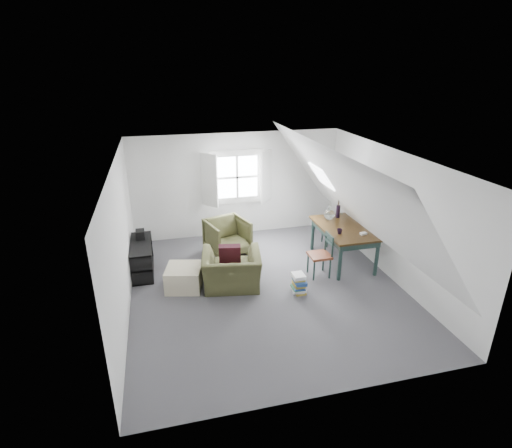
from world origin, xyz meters
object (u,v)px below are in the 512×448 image
object	(u,v)px
dining_chair_near	(321,254)
media_shelf	(142,259)
dining_table	(344,232)
magazine_stack	(299,284)
armchair_far	(228,252)
armchair_near	(232,286)
ottoman	(184,278)
dining_chair_far	(332,228)

from	to	relation	value
dining_chair_near	media_shelf	world-z (taller)	dining_chair_near
dining_table	magazine_stack	distance (m)	1.71
armchair_far	armchair_near	bearing A→B (deg)	-114.44
ottoman	armchair_near	bearing A→B (deg)	-11.57
dining_chair_far	magazine_stack	size ratio (longest dim) A/B	2.16
armchair_far	magazine_stack	xyz separation A→B (m)	(0.98, -1.99, 0.19)
dining_table	magazine_stack	xyz separation A→B (m)	(-1.32, -0.97, -0.51)
armchair_near	dining_table	xyz separation A→B (m)	(2.49, 0.46, 0.70)
dining_chair_far	media_shelf	bearing A→B (deg)	20.66
dining_chair_far	magazine_stack	world-z (taller)	dining_chair_far
armchair_near	armchair_far	world-z (taller)	armchair_far
armchair_far	media_shelf	size ratio (longest dim) A/B	0.71
armchair_near	ottoman	bearing A→B (deg)	-2.27
armchair_near	dining_chair_far	distance (m)	2.97
armchair_near	media_shelf	xyz separation A→B (m)	(-1.65, 1.01, 0.28)
dining_chair_near	media_shelf	size ratio (longest dim) A/B	0.72
armchair_near	dining_chair_far	bearing A→B (deg)	-144.07
dining_chair_far	media_shelf	distance (m)	4.29
dining_chair_near	media_shelf	bearing A→B (deg)	-96.12
ottoman	dining_chair_far	xyz separation A→B (m)	(3.51, 1.14, 0.21)
media_shelf	armchair_far	bearing A→B (deg)	17.61
armchair_far	magazine_stack	bearing A→B (deg)	-80.98
dining_table	dining_chair_far	world-z (taller)	dining_chair_far
dining_table	dining_chair_far	xyz separation A→B (m)	(0.14, 0.86, -0.27)
armchair_near	media_shelf	size ratio (longest dim) A/B	0.89
armchair_far	ottoman	bearing A→B (deg)	-146.79
media_shelf	armchair_near	bearing A→B (deg)	-28.04
ottoman	dining_table	xyz separation A→B (m)	(3.37, 0.28, 0.48)
dining_chair_far	media_shelf	world-z (taller)	dining_chair_far
ottoman	media_shelf	bearing A→B (deg)	133.06
ottoman	dining_table	bearing A→B (deg)	4.69
armchair_near	dining_chair_near	world-z (taller)	dining_chair_near
armchair_far	magazine_stack	size ratio (longest dim) A/B	2.30
armchair_far	ottoman	world-z (taller)	ottoman
armchair_far	dining_chair_near	distance (m)	2.23
armchair_far	ottoman	xyz separation A→B (m)	(-1.07, -1.30, 0.21)
dining_chair_near	magazine_stack	xyz separation A→B (m)	(-0.64, -0.52, -0.27)
armchair_far	dining_table	world-z (taller)	dining_table
ottoman	dining_chair_far	distance (m)	3.69
dining_table	dining_chair_near	xyz separation A→B (m)	(-0.68, -0.45, -0.24)
armchair_near	media_shelf	distance (m)	1.96
armchair_near	dining_chair_far	xyz separation A→B (m)	(2.62, 1.32, 0.42)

